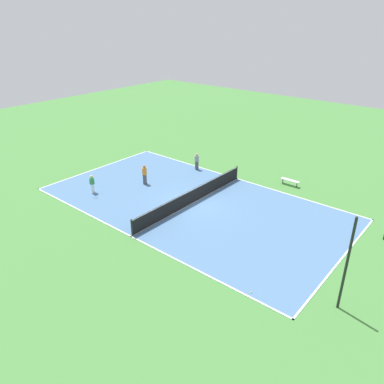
{
  "coord_description": "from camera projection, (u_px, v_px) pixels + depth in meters",
  "views": [
    {
      "loc": [
        18.21,
        15.22,
        12.17
      ],
      "look_at": [
        0.0,
        0.0,
        0.9
      ],
      "focal_mm": 35.0,
      "sensor_mm": 36.0,
      "label": 1
    }
  ],
  "objects": [
    {
      "name": "ground_plane",
      "position": [
        192.0,
        203.0,
        26.66
      ],
      "size": [
        80.0,
        80.0,
        0.0
      ],
      "primitive_type": "plane",
      "color": "#47843D"
    },
    {
      "name": "court_surface",
      "position": [
        192.0,
        203.0,
        26.65
      ],
      "size": [
        11.62,
        21.37,
        0.02
      ],
      "color": "#4C729E",
      "rests_on": "ground_plane"
    },
    {
      "name": "tennis_net",
      "position": [
        192.0,
        196.0,
        26.41
      ],
      "size": [
        11.42,
        0.1,
        1.12
      ],
      "color": "black",
      "rests_on": "court_surface"
    },
    {
      "name": "bench",
      "position": [
        290.0,
        181.0,
        29.34
      ],
      "size": [
        0.36,
        1.5,
        0.45
      ],
      "rotation": [
        0.0,
        0.0,
        1.57
      ],
      "color": "silver",
      "rests_on": "ground_plane"
    },
    {
      "name": "player_baseline_gray",
      "position": [
        197.0,
        160.0,
        32.12
      ],
      "size": [
        0.5,
        0.5,
        1.46
      ],
      "rotation": [
        0.0,
        0.0,
        5.72
      ],
      "color": "#4C4C51",
      "rests_on": "court_surface"
    },
    {
      "name": "player_center_orange",
      "position": [
        145.0,
        173.0,
        29.32
      ],
      "size": [
        0.49,
        0.49,
        1.59
      ],
      "rotation": [
        0.0,
        0.0,
        2.06
      ],
      "color": "#4C4C51",
      "rests_on": "court_surface"
    },
    {
      "name": "player_far_green",
      "position": [
        92.0,
        183.0,
        27.89
      ],
      "size": [
        0.84,
        0.94,
        1.42
      ],
      "rotation": [
        0.0,
        0.0,
        0.9
      ],
      "color": "white",
      "rests_on": "court_surface"
    },
    {
      "name": "tennis_ball_midcourt",
      "position": [
        251.0,
        292.0,
        18.05
      ],
      "size": [
        0.07,
        0.07,
        0.07
      ],
      "primitive_type": "sphere",
      "color": "#CCE033",
      "rests_on": "court_surface"
    },
    {
      "name": "tennis_ball_near_net",
      "position": [
        129.0,
        168.0,
        32.68
      ],
      "size": [
        0.07,
        0.07,
        0.07
      ],
      "primitive_type": "sphere",
      "color": "#CCE033",
      "rests_on": "court_surface"
    },
    {
      "name": "fence_post_back_right",
      "position": [
        347.0,
        265.0,
        16.18
      ],
      "size": [
        0.12,
        0.12,
        4.75
      ],
      "color": "black",
      "rests_on": "ground_plane"
    }
  ]
}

